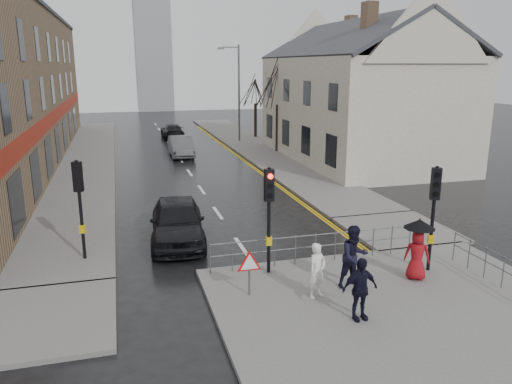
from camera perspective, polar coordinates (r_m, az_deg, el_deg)
ground at (r=15.91m, az=0.95°, el=-9.94°), size 120.00×120.00×0.00m
near_pavement at (r=14.17m, az=17.25°, el=-13.53°), size 10.00×9.00×0.14m
left_pavement at (r=37.54m, az=-18.92°, el=3.65°), size 4.00×44.00×0.14m
right_pavement at (r=40.84m, az=-0.22°, el=5.24°), size 4.00×40.00×0.14m
pavement_bridge_right at (r=20.99m, az=15.87°, el=-4.18°), size 4.00×4.20×0.14m
pavement_stub_left at (r=14.63m, az=-23.75°, el=-13.23°), size 4.00×4.20×0.14m
building_right_cream at (r=35.79m, az=11.53°, el=11.26°), size 9.00×16.40×10.10m
church_tower at (r=76.15m, az=-11.71°, el=15.93°), size 5.00×5.00×18.00m
traffic_signal_near_left at (r=15.30m, az=1.50°, el=-1.14°), size 0.28×0.27×3.40m
traffic_signal_near_right at (r=16.43m, az=19.70°, el=-0.91°), size 0.34×0.33×3.40m
traffic_signal_far_left at (r=17.45m, az=-19.56°, el=-0.04°), size 0.34×0.33×3.40m
guard_railing_front at (r=16.72m, az=6.83°, el=-5.63°), size 7.14×0.04×1.00m
guard_railing_side at (r=16.42m, az=26.48°, el=-7.54°), size 0.04×4.54×1.00m
warning_sign at (r=14.23m, az=-0.77°, el=-8.40°), size 0.80×0.07×1.35m
street_lamp at (r=43.10m, az=-2.19°, el=11.91°), size 1.83×0.25×8.00m
tree_near at (r=37.76m, az=2.50°, el=12.21°), size 2.40×2.40×6.58m
tree_far at (r=45.59m, az=-0.06°, el=11.70°), size 2.40×2.40×5.64m
pedestrian_a at (r=14.28m, az=7.02°, el=-8.88°), size 0.68×0.58×1.59m
pedestrian_b at (r=15.02m, az=11.16°, el=-7.25°), size 1.01×0.84×1.89m
pedestrian_with_umbrella at (r=15.97m, az=18.00°, el=-5.85°), size 0.96×0.96×1.92m
pedestrian_d at (r=13.25m, az=11.78°, el=-10.79°), size 1.01×0.47×1.68m
car_parked at (r=19.04m, az=-8.99°, el=-3.30°), size 2.42×5.04×1.66m
car_mid at (r=37.02m, az=-8.57°, el=5.17°), size 1.59×4.45×1.46m
car_far at (r=46.25m, az=-9.53°, el=6.85°), size 1.84×4.52×1.31m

